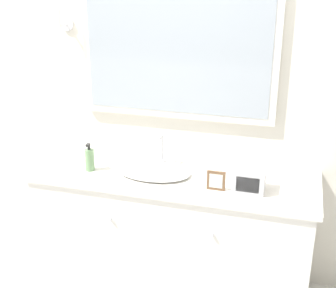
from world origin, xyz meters
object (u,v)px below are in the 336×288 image
sink_basin (154,170)px  appliance_box (249,180)px  soap_bottle (90,159)px  picture_frame (216,181)px

sink_basin → appliance_box: sink_basin is taller
sink_basin → soap_bottle: size_ratio=2.56×
appliance_box → picture_frame: (-0.19, -0.05, -0.01)m
sink_basin → picture_frame: size_ratio=3.91×
soap_bottle → picture_frame: soap_bottle is taller
sink_basin → picture_frame: sink_basin is taller
appliance_box → picture_frame: appliance_box is taller
sink_basin → picture_frame: bearing=-16.3°
sink_basin → soap_bottle: bearing=-170.8°
soap_bottle → appliance_box: soap_bottle is taller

